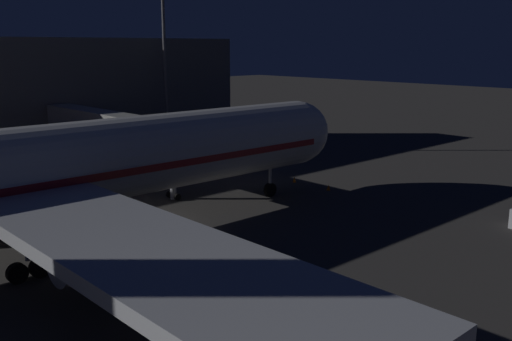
{
  "coord_description": "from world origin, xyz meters",
  "views": [
    {
      "loc": [
        -35.97,
        23.35,
        13.27
      ],
      "look_at": [
        -3.0,
        -7.14,
        3.5
      ],
      "focal_mm": 40.41,
      "sensor_mm": 36.0,
      "label": 1
    }
  ],
  "objects": [
    {
      "name": "jet_bridge",
      "position": [
        13.42,
        -4.68,
        5.44
      ],
      "size": [
        25.36,
        3.4,
        6.97
      ],
      "color": "#9E9E99",
      "rests_on": "ground_plane"
    },
    {
      "name": "traffic_cone_nose_port",
      "position": [
        -2.2,
        -17.14,
        0.28
      ],
      "size": [
        0.36,
        0.36,
        0.55
      ],
      "primitive_type": "cone",
      "color": "orange",
      "rests_on": "ground_plane"
    },
    {
      "name": "apron_floodlight_mast",
      "position": [
        25.5,
        -17.94,
        11.21
      ],
      "size": [
        2.9,
        0.5,
        19.5
      ],
      "color": "#59595E",
      "rests_on": "ground_plane"
    },
    {
      "name": "traffic_cone_nose_starboard",
      "position": [
        2.2,
        -17.14,
        0.28
      ],
      "size": [
        0.36,
        0.36,
        0.55
      ],
      "primitive_type": "cone",
      "color": "orange",
      "rests_on": "ground_plane"
    },
    {
      "name": "airliner_at_gate",
      "position": [
        -0.0,
        10.84,
        5.35
      ],
      "size": [
        57.18,
        58.23,
        19.8
      ],
      "color": "silver",
      "rests_on": "ground_plane"
    },
    {
      "name": "ground_plane",
      "position": [
        0.0,
        0.0,
        0.0
      ],
      "size": [
        320.0,
        320.0,
        0.0
      ],
      "primitive_type": "plane",
      "color": "#383533"
    }
  ]
}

